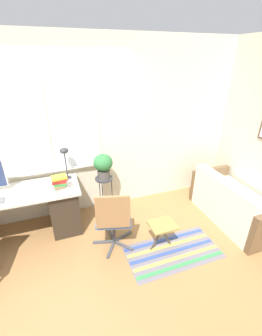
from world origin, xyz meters
TOP-DOWN VIEW (x-y plane):
  - ground_plane at (0.00, 0.00)m, footprint 14.00×14.00m
  - wall_back_with_window at (0.00, 0.73)m, footprint 9.00×0.12m
  - wall_right_with_picture at (3.15, -0.00)m, footprint 0.08×9.00m
  - desk at (-0.60, 0.32)m, footprint 1.92×0.65m
  - mouse at (-0.49, 0.16)m, footprint 0.04×0.06m
  - desk_lamp at (0.23, 0.51)m, footprint 0.13×0.13m
  - book_stack at (0.11, 0.22)m, footprint 0.22×0.17m
  - office_chair_swivel at (0.70, -0.34)m, footprint 0.59×0.60m
  - couch_loveseat at (2.66, -0.39)m, footprint 0.73×1.43m
  - plant_stand at (0.77, 0.43)m, footprint 0.28×0.28m
  - potted_plant at (0.77, 0.43)m, footprint 0.29×0.29m
  - floor_rug_striped at (1.42, -0.70)m, footprint 1.26×0.64m
  - folding_stool at (1.31, -0.57)m, footprint 0.34×0.29m

SIDE VIEW (x-z plane):
  - ground_plane at x=0.00m, z-range 0.00..0.00m
  - floor_rug_striped at x=1.42m, z-range 0.00..0.01m
  - couch_loveseat at x=2.66m, z-range -0.11..0.64m
  - folding_stool at x=1.31m, z-range 0.15..0.56m
  - desk at x=-0.60m, z-range 0.02..0.76m
  - office_chair_swivel at x=0.70m, z-range 0.03..0.96m
  - plant_stand at x=0.77m, z-range 0.26..0.94m
  - mouse at x=-0.49m, z-range 0.74..0.77m
  - book_stack at x=0.11m, z-range 0.74..0.93m
  - potted_plant at x=0.77m, z-range 0.71..1.11m
  - desk_lamp at x=0.23m, z-range 0.87..1.36m
  - wall_right_with_picture at x=3.15m, z-range 0.00..2.70m
  - wall_back_with_window at x=0.00m, z-range 0.00..2.70m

